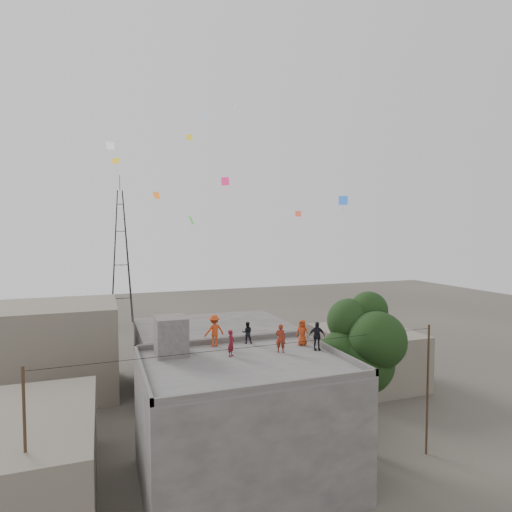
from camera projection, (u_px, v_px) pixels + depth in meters
The scene contains 18 objects.
ground at pixel (245, 481), 21.51m from camera, with size 140.00×140.00×0.00m, color #403B35.
main_building at pixel (245, 422), 21.33m from camera, with size 10.00×8.00×6.10m.
parapet at pixel (244, 359), 21.15m from camera, with size 10.00×8.00×0.30m.
stair_head_box at pixel (171, 336), 22.44m from camera, with size 1.60×1.80×2.00m, color #494644.
neighbor_west at pixel (2, 463), 19.50m from camera, with size 8.00×10.00×4.00m, color #6B6455.
neighbor_north at pixel (214, 354), 35.17m from camera, with size 12.00×9.00×5.00m, color #494644.
neighbor_northwest at pixel (55, 349), 32.88m from camera, with size 9.00×8.00×7.00m, color #6B6455.
neighbor_east at pixel (366, 356), 35.55m from camera, with size 7.00×8.00×4.40m, color #6B6455.
tree at pixel (364, 346), 24.24m from camera, with size 4.90×4.60×9.10m.
utility_line at pixel (263, 416), 20.29m from camera, with size 20.12×0.62×7.40m.
transmission_tower at pixel (121, 258), 57.12m from camera, with size 2.97×2.97×20.01m.
person_red_adult at pixel (281, 338), 22.86m from camera, with size 0.56×0.37×1.53m, color maroon.
person_orange_child at pixel (302, 333), 24.29m from camera, with size 0.72×0.47×1.46m, color #B03714.
person_dark_child at pixel (247, 333), 24.75m from camera, with size 0.61×0.47×1.25m, color black.
person_dark_adult at pixel (317, 336), 23.29m from camera, with size 0.91×0.38×1.56m, color black.
person_orange_adult at pixel (214, 331), 24.07m from camera, with size 1.16×0.67×1.79m, color #C03E16.
person_red_child at pixel (231, 343), 22.12m from camera, with size 0.50×0.33×1.38m, color maroon.
kites at pixel (221, 175), 28.06m from camera, with size 14.90×15.26×10.16m.
Camera 1 is at (-6.61, -19.75, 12.57)m, focal length 30.00 mm.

